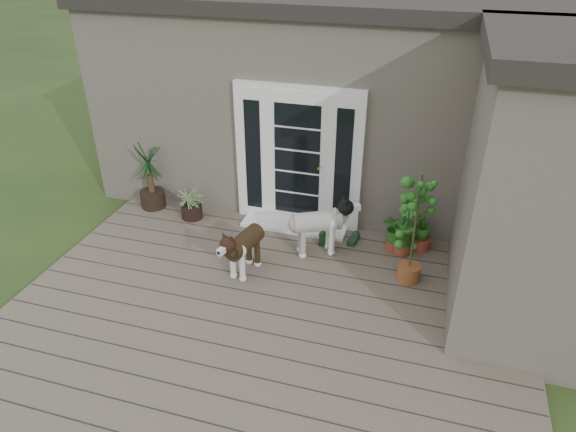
# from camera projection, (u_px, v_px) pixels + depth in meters

# --- Properties ---
(deck) EXTENTS (6.20, 4.60, 0.12)m
(deck) POSITION_uv_depth(u_px,v_px,m) (264.00, 316.00, 6.26)
(deck) COLOR #6B5B4C
(deck) RESTS_ON ground
(house_main) EXTENTS (7.40, 4.00, 3.10)m
(house_main) POSITION_uv_depth(u_px,v_px,m) (340.00, 95.00, 9.05)
(house_main) COLOR #665E54
(house_main) RESTS_ON ground
(house_wing) EXTENTS (1.60, 2.40, 3.10)m
(house_wing) POSITION_uv_depth(u_px,v_px,m) (541.00, 199.00, 5.72)
(house_wing) COLOR #665E54
(house_wing) RESTS_ON ground
(door_unit) EXTENTS (1.90, 0.14, 2.15)m
(door_unit) POSITION_uv_depth(u_px,v_px,m) (298.00, 158.00, 7.57)
(door_unit) COLOR white
(door_unit) RESTS_ON deck
(door_step) EXTENTS (1.60, 0.40, 0.05)m
(door_step) POSITION_uv_depth(u_px,v_px,m) (294.00, 226.00, 7.93)
(door_step) COLOR white
(door_step) RESTS_ON deck
(brindle_dog) EXTENTS (0.52, 0.87, 0.68)m
(brindle_dog) POSITION_uv_depth(u_px,v_px,m) (245.00, 250.00, 6.79)
(brindle_dog) COLOR #372614
(brindle_dog) RESTS_ON deck
(white_dog) EXTENTS (0.97, 0.74, 0.75)m
(white_dog) POSITION_uv_depth(u_px,v_px,m) (317.00, 230.00, 7.17)
(white_dog) COLOR silver
(white_dog) RESTS_ON deck
(spider_plant) EXTENTS (0.59, 0.59, 0.58)m
(spider_plant) POSITION_uv_depth(u_px,v_px,m) (191.00, 201.00, 8.07)
(spider_plant) COLOR #7C975D
(spider_plant) RESTS_ON deck
(yucca) EXTENTS (0.82, 0.82, 1.09)m
(yucca) POSITION_uv_depth(u_px,v_px,m) (150.00, 176.00, 8.26)
(yucca) COLOR #123311
(yucca) RESTS_ON deck
(herb_a) EXTENTS (0.55, 0.55, 0.51)m
(herb_a) POSITION_uv_depth(u_px,v_px,m) (395.00, 235.00, 7.28)
(herb_a) COLOR #2C611B
(herb_a) RESTS_ON deck
(herb_b) EXTENTS (0.52, 0.52, 0.62)m
(herb_b) POSITION_uv_depth(u_px,v_px,m) (404.00, 234.00, 7.20)
(herb_b) COLOR #245B1A
(herb_b) RESTS_ON deck
(herb_c) EXTENTS (0.36, 0.36, 0.49)m
(herb_c) POSITION_uv_depth(u_px,v_px,m) (421.00, 233.00, 7.35)
(herb_c) COLOR #1F5017
(herb_c) RESTS_ON deck
(sapling) EXTENTS (0.49, 0.49, 1.59)m
(sapling) POSITION_uv_depth(u_px,v_px,m) (415.00, 228.00, 6.40)
(sapling) COLOR #225A19
(sapling) RESTS_ON deck
(clog_left) EXTENTS (0.20, 0.34, 0.10)m
(clog_left) POSITION_uv_depth(u_px,v_px,m) (323.00, 239.00, 7.58)
(clog_left) COLOR black
(clog_left) RESTS_ON deck
(clog_right) EXTENTS (0.20, 0.35, 0.10)m
(clog_right) POSITION_uv_depth(u_px,v_px,m) (353.00, 239.00, 7.57)
(clog_right) COLOR #14341D
(clog_right) RESTS_ON deck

